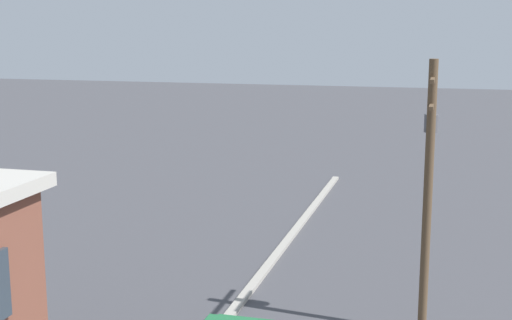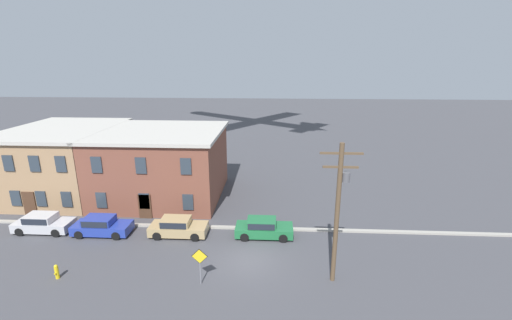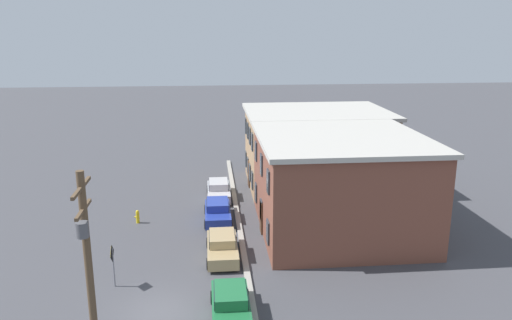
{
  "view_description": "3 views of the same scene",
  "coord_description": "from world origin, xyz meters",
  "px_view_note": "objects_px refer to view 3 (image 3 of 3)",
  "views": [
    {
      "loc": [
        -16.8,
        -2.34,
        9.74
      ],
      "look_at": [
        -0.04,
        2.22,
        6.46
      ],
      "focal_mm": 50.0,
      "sensor_mm": 36.0,
      "label": 1
    },
    {
      "loc": [
        1.65,
        -20.36,
        13.19
      ],
      "look_at": [
        0.29,
        3.8,
        6.03
      ],
      "focal_mm": 24.0,
      "sensor_mm": 36.0,
      "label": 2
    },
    {
      "loc": [
        22.1,
        2.56,
        13.44
      ],
      "look_at": [
        -1.45,
        4.83,
        7.18
      ],
      "focal_mm": 35.0,
      "sensor_mm": 36.0,
      "label": 3
    }
  ],
  "objects_px": {
    "car_blue": "(218,210)",
    "fire_hydrant": "(138,217)",
    "utility_pole": "(89,274)",
    "car_silver": "(219,189)",
    "car_tan": "(222,245)",
    "caution_sign": "(113,259)",
    "car_green": "(231,304)"
  },
  "relations": [
    {
      "from": "car_silver",
      "to": "car_green",
      "type": "distance_m",
      "value": 17.5
    },
    {
      "from": "car_tan",
      "to": "fire_hydrant",
      "type": "relative_size",
      "value": 4.58
    },
    {
      "from": "car_blue",
      "to": "car_silver",
      "type": "bearing_deg",
      "value": 177.86
    },
    {
      "from": "car_blue",
      "to": "utility_pole",
      "type": "relative_size",
      "value": 0.5
    },
    {
      "from": "utility_pole",
      "to": "car_silver",
      "type": "bearing_deg",
      "value": 167.04
    },
    {
      "from": "car_blue",
      "to": "car_green",
      "type": "xyz_separation_m",
      "value": [
        12.65,
        0.35,
        0.0
      ]
    },
    {
      "from": "caution_sign",
      "to": "car_green",
      "type": "bearing_deg",
      "value": 59.49
    },
    {
      "from": "car_silver",
      "to": "fire_hydrant",
      "type": "relative_size",
      "value": 4.58
    },
    {
      "from": "car_silver",
      "to": "car_tan",
      "type": "bearing_deg",
      "value": -0.18
    },
    {
      "from": "fire_hydrant",
      "to": "car_silver",
      "type": "bearing_deg",
      "value": 129.38
    },
    {
      "from": "utility_pole",
      "to": "car_tan",
      "type": "bearing_deg",
      "value": 155.75
    },
    {
      "from": "car_tan",
      "to": "car_blue",
      "type": "bearing_deg",
      "value": -178.61
    },
    {
      "from": "caution_sign",
      "to": "car_blue",
      "type": "bearing_deg",
      "value": 147.64
    },
    {
      "from": "car_blue",
      "to": "caution_sign",
      "type": "xyz_separation_m",
      "value": [
        9.06,
        -5.74,
        0.86
      ]
    },
    {
      "from": "car_silver",
      "to": "car_blue",
      "type": "xyz_separation_m",
      "value": [
        4.84,
        -0.18,
        0.0
      ]
    },
    {
      "from": "utility_pole",
      "to": "fire_hydrant",
      "type": "relative_size",
      "value": 9.14
    },
    {
      "from": "utility_pole",
      "to": "fire_hydrant",
      "type": "bearing_deg",
      "value": -177.32
    },
    {
      "from": "car_silver",
      "to": "caution_sign",
      "type": "bearing_deg",
      "value": -23.07
    },
    {
      "from": "car_green",
      "to": "fire_hydrant",
      "type": "relative_size",
      "value": 4.58
    },
    {
      "from": "car_silver",
      "to": "car_green",
      "type": "xyz_separation_m",
      "value": [
        17.49,
        0.17,
        0.0
      ]
    },
    {
      "from": "car_green",
      "to": "fire_hydrant",
      "type": "height_order",
      "value": "car_green"
    },
    {
      "from": "fire_hydrant",
      "to": "car_tan",
      "type": "bearing_deg",
      "value": 44.06
    },
    {
      "from": "caution_sign",
      "to": "fire_hydrant",
      "type": "relative_size",
      "value": 2.51
    },
    {
      "from": "car_silver",
      "to": "fire_hydrant",
      "type": "distance_m",
      "value": 7.61
    },
    {
      "from": "caution_sign",
      "to": "utility_pole",
      "type": "xyz_separation_m",
      "value": [
        8.13,
        0.85,
        3.33
      ]
    },
    {
      "from": "car_blue",
      "to": "fire_hydrant",
      "type": "xyz_separation_m",
      "value": [
        -0.02,
        -5.69,
        -0.27
      ]
    },
    {
      "from": "car_blue",
      "to": "caution_sign",
      "type": "distance_m",
      "value": 10.76
    },
    {
      "from": "fire_hydrant",
      "to": "caution_sign",
      "type": "bearing_deg",
      "value": -0.3
    },
    {
      "from": "car_tan",
      "to": "fire_hydrant",
      "type": "bearing_deg",
      "value": -135.94
    },
    {
      "from": "car_silver",
      "to": "caution_sign",
      "type": "xyz_separation_m",
      "value": [
        13.91,
        -5.92,
        0.86
      ]
    },
    {
      "from": "car_silver",
      "to": "caution_sign",
      "type": "height_order",
      "value": "caution_sign"
    },
    {
      "from": "car_blue",
      "to": "car_tan",
      "type": "height_order",
      "value": "same"
    }
  ]
}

